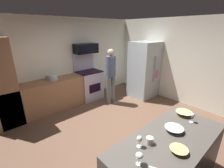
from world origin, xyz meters
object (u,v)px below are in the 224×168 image
(wine_glass_mid, at_px, (140,139))
(wine_glass_far, at_px, (193,116))
(refrigerator, at_px, (144,70))
(mixing_bowl_large, at_px, (184,113))
(stock_pot, at_px, (52,77))
(person_cook, at_px, (111,74))
(mixing_bowl_prep, at_px, (179,150))
(mug_coffee, at_px, (150,141))
(microwave, at_px, (86,48))
(oven_range, at_px, (89,83))
(wine_glass_near, at_px, (139,156))
(mixing_bowl_small, at_px, (174,129))

(wine_glass_mid, distance_m, wine_glass_far, 1.04)
(refrigerator, distance_m, mixing_bowl_large, 2.89)
(stock_pot, bearing_deg, person_cook, -27.61)
(refrigerator, xyz_separation_m, mixing_bowl_prep, (-2.71, -2.57, -0.01))
(mug_coffee, bearing_deg, mixing_bowl_large, 1.68)
(microwave, xyz_separation_m, wine_glass_far, (-0.42, -3.58, -0.66))
(mixing_bowl_prep, distance_m, mug_coffee, 0.34)
(mixing_bowl_large, xyz_separation_m, stock_pot, (-0.90, 3.32, 0.05))
(refrigerator, bearing_deg, oven_range, 144.72)
(mixing_bowl_prep, xyz_separation_m, stock_pot, (-0.04, 3.66, 0.06))
(person_cook, relative_size, stock_pot, 5.85)
(person_cook, relative_size, wine_glass_mid, 11.08)
(mixing_bowl_prep, xyz_separation_m, wine_glass_far, (0.75, 0.16, 0.09))
(mixing_bowl_prep, bearing_deg, refrigerator, 43.51)
(refrigerator, relative_size, wine_glass_mid, 12.11)
(person_cook, height_order, wine_glass_mid, person_cook)
(microwave, relative_size, refrigerator, 0.39)
(refrigerator, relative_size, mug_coffee, 20.26)
(wine_glass_far, bearing_deg, wine_glass_near, 178.37)
(mixing_bowl_large, height_order, stock_pot, stock_pot)
(person_cook, relative_size, mixing_bowl_large, 6.63)
(mixing_bowl_prep, bearing_deg, wine_glass_mid, 127.17)
(wine_glass_near, xyz_separation_m, wine_glass_mid, (0.21, 0.16, -0.00))
(refrigerator, relative_size, mixing_bowl_large, 7.24)
(wine_glass_near, relative_size, wine_glass_mid, 0.96)
(refrigerator, distance_m, wine_glass_far, 3.10)
(microwave, xyz_separation_m, wine_glass_near, (-1.65, -3.54, -0.66))
(person_cook, relative_size, mug_coffee, 18.54)
(refrigerator, distance_m, wine_glass_mid, 3.71)
(person_cook, height_order, mixing_bowl_prep, person_cook)
(mixing_bowl_small, bearing_deg, refrigerator, 44.50)
(mixing_bowl_large, height_order, wine_glass_far, wine_glass_far)
(wine_glass_mid, bearing_deg, person_cook, 55.33)
(mixing_bowl_large, distance_m, wine_glass_far, 0.23)
(mixing_bowl_small, bearing_deg, wine_glass_far, -9.69)
(wine_glass_near, bearing_deg, person_cook, 53.99)
(wine_glass_mid, xyz_separation_m, stock_pot, (0.24, 3.30, -0.03))
(mixing_bowl_small, xyz_separation_m, stock_pot, (-0.37, 3.43, 0.05))
(microwave, bearing_deg, mixing_bowl_large, -95.10)
(oven_range, distance_m, wine_glass_mid, 3.63)
(person_cook, bearing_deg, mixing_bowl_large, -103.33)
(wine_glass_mid, bearing_deg, wine_glass_near, -141.72)
(refrigerator, relative_size, person_cook, 1.09)
(mixing_bowl_large, xyz_separation_m, wine_glass_mid, (-1.14, 0.02, 0.08))
(wine_glass_near, bearing_deg, mixing_bowl_prep, -22.40)
(mixing_bowl_small, distance_m, stock_pot, 3.45)
(microwave, bearing_deg, mug_coffee, -110.78)
(microwave, relative_size, wine_glass_far, 4.63)
(refrigerator, height_order, mixing_bowl_large, refrigerator)
(oven_range, relative_size, wine_glass_far, 9.54)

